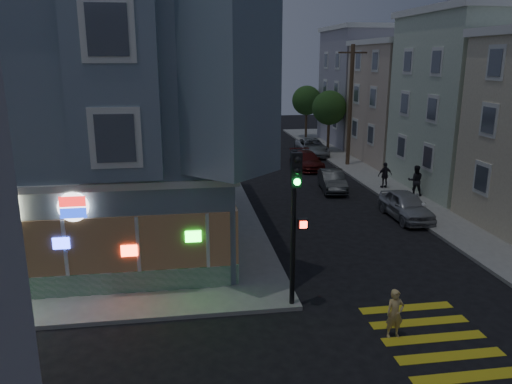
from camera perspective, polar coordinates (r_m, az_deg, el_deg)
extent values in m
plane|color=black|center=(15.05, -4.45, -17.77)|extent=(120.00, 120.00, 0.00)
cube|color=gray|center=(43.60, 24.65, 2.99)|extent=(24.00, 42.00, 0.15)
cube|color=gray|center=(24.32, -21.18, 8.15)|extent=(14.00, 14.00, 11.00)
cube|color=silver|center=(24.55, -20.82, 4.34)|extent=(14.30, 14.30, 0.25)
cube|color=#196B33|center=(18.96, -24.14, -9.97)|extent=(13.60, 0.12, 0.80)
cube|color=#382B1E|center=(18.45, -24.60, -6.01)|extent=(13.60, 0.10, 2.00)
cylinder|color=white|center=(17.54, -20.16, -1.60)|extent=(1.00, 0.12, 1.00)
cube|color=#B6CAAF|center=(35.20, 26.95, 8.97)|extent=(12.00, 8.60, 10.50)
cube|color=beige|center=(42.90, 19.90, 9.49)|extent=(12.00, 8.60, 9.00)
cube|color=#9794A3|center=(50.93, 15.15, 11.44)|extent=(12.00, 8.60, 10.50)
cylinder|color=#4C3826|center=(38.96, 10.71, 9.64)|extent=(0.30, 0.30, 9.00)
cube|color=#4C3826|center=(38.80, 11.00, 15.38)|extent=(2.20, 0.12, 0.12)
cylinder|color=#4C3826|center=(45.02, 8.27, 6.72)|extent=(0.24, 0.24, 3.20)
sphere|color=#244518|center=(44.76, 8.38, 9.51)|extent=(3.00, 3.00, 3.00)
cylinder|color=#4C3826|center=(52.66, 5.75, 7.99)|extent=(0.24, 0.24, 3.20)
sphere|color=#244518|center=(52.44, 5.82, 10.38)|extent=(3.00, 3.00, 3.00)
imported|color=#D6B56D|center=(15.88, 15.59, -13.25)|extent=(0.57, 0.39, 1.53)
imported|color=black|center=(31.31, 17.76, 1.26)|extent=(1.05, 0.91, 1.85)
imported|color=black|center=(32.71, 14.53, 1.88)|extent=(1.00, 0.50, 1.63)
imported|color=#A8AAAF|center=(27.18, 16.76, -1.48)|extent=(1.71, 4.20, 1.43)
imported|color=#323537|center=(31.95, 8.71, 1.30)|extent=(1.87, 4.08, 1.30)
imported|color=#501412|center=(38.11, 5.81, 3.62)|extent=(2.00, 4.55, 1.30)
imported|color=#989DA1|center=(43.49, 6.40, 5.10)|extent=(2.58, 5.19, 1.41)
cylinder|color=black|center=(16.25, 4.28, -4.33)|extent=(0.17, 0.17, 5.23)
cube|color=black|center=(15.47, 4.61, 2.54)|extent=(0.36, 0.32, 1.10)
sphere|color=black|center=(15.24, 4.78, 3.68)|extent=(0.21, 0.21, 0.21)
sphere|color=black|center=(15.31, 4.76, 2.41)|extent=(0.21, 0.21, 0.21)
sphere|color=#19F23F|center=(15.39, 4.73, 1.15)|extent=(0.21, 0.21, 0.21)
cube|color=black|center=(16.05, 5.36, -3.61)|extent=(0.35, 0.24, 0.34)
cube|color=#FF2614|center=(15.94, 5.46, -3.74)|extent=(0.23, 0.02, 0.23)
cylinder|color=silver|center=(26.89, 18.52, -2.30)|extent=(0.27, 0.27, 0.68)
sphere|color=silver|center=(26.78, 18.59, -1.48)|extent=(0.30, 0.30, 0.30)
cylinder|color=silver|center=(26.87, 18.53, -2.18)|extent=(0.51, 0.14, 0.14)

